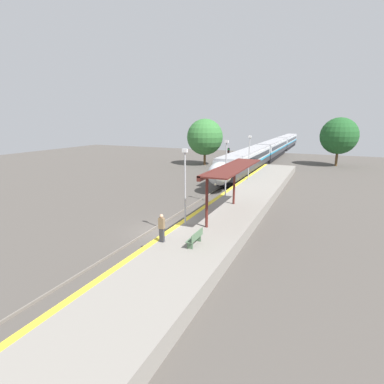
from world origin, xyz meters
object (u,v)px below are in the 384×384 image
Objects in this scene: lamppost_near at (185,182)px; train at (272,149)px; person_waiting at (162,227)px; lamppost_mid at (226,165)px; railway_signal at (228,159)px; platform_bench at (195,238)px; lamppost_far at (249,155)px.

train is at bearing 92.65° from lamppost_near.
person_waiting is 12.67m from lamppost_mid.
lamppost_near is (4.73, -24.74, 1.52)m from railway_signal.
train is 13.19× the size of lamppost_mid.
train reaches higher than platform_bench.
person_waiting is 28.55m from railway_signal.
lamppost_near is 1.00× the size of lamppost_mid.
lamppost_far is at bearing 90.12° from person_waiting.
lamppost_near is 18.16m from lamppost_far.
lamppost_near is at bearing -90.00° from lamppost_mid.
lamppost_mid and lamppost_far have the same top height.
platform_bench is at bearing -76.13° from railway_signal.
railway_signal is at bearing 99.62° from person_waiting.
railway_signal is 0.77× the size of lamppost_near.
lamppost_mid reaches higher than platform_bench.
railway_signal is at bearing 106.79° from lamppost_mid.
train is 22.97m from railway_signal.
person_waiting is at bearing -169.11° from platform_bench.
railway_signal is at bearing 100.81° from lamppost_near.
train is at bearing 94.89° from platform_bench.
lamppost_far reaches higher than platform_bench.
train is at bearing 94.28° from lamppost_far.
lamppost_near is at bearing -90.00° from lamppost_far.
lamppost_far is (-0.05, 21.56, 2.16)m from person_waiting.
lamppost_far reaches higher than train.
train is 13.19× the size of lamppost_near.
railway_signal is at bearing 125.68° from lamppost_far.
lamppost_mid is at bearing -86.72° from train.
train is 29.55m from lamppost_far.
lamppost_mid reaches higher than railway_signal.
person_waiting is at bearing -80.38° from railway_signal.
person_waiting is at bearing -89.88° from lamppost_far.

